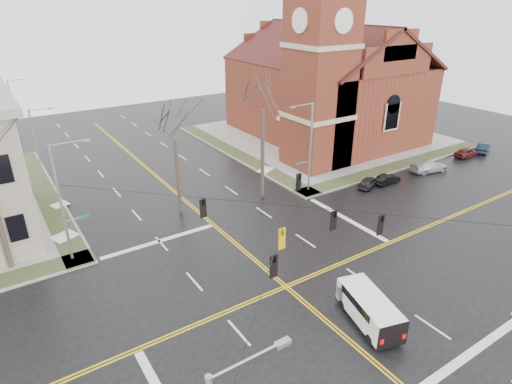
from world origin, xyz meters
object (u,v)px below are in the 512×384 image
signal_pole_ne (309,145)px  tree_nw_near (175,134)px  streetlight_north_a (38,145)px  signal_pole_nw (63,200)px  parked_car_d (466,152)px  parked_car_a (369,182)px  tree_ne (263,103)px  church (324,77)px  streetlight_north_b (14,107)px  parked_car_b (387,179)px  parked_car_c (429,166)px  cargo_van (368,306)px  parked_car_e (483,147)px

signal_pole_ne → tree_nw_near: tree_nw_near is taller
streetlight_north_a → signal_pole_nw: bearing=-92.3°
signal_pole_nw → parked_car_d: size_ratio=2.56×
signal_pole_nw → signal_pole_ne: bearing=0.0°
streetlight_north_a → parked_car_d: size_ratio=2.27×
parked_car_a → signal_pole_ne: bearing=47.9°
signal_pole_ne → tree_ne: size_ratio=0.69×
church → tree_nw_near: church is taller
tree_nw_near → streetlight_north_a: bearing=124.0°
streetlight_north_b → parked_car_a: (28.06, -39.18, -3.91)m
signal_pole_ne → signal_pole_nw: same height
streetlight_north_a → tree_ne: tree_ne is taller
streetlight_north_a → parked_car_b: 36.38m
tree_ne → streetlight_north_b: bearing=116.2°
signal_pole_nw → parked_car_a: size_ratio=2.75×
parked_car_c → tree_nw_near: (-27.84, 6.05, 6.88)m
parked_car_a → parked_car_c: 9.07m
parked_car_c → tree_nw_near: tree_nw_near is taller
parked_car_b → parked_car_d: parked_car_d is taller
streetlight_north_a → parked_car_b: bearing=-32.8°
signal_pole_ne → signal_pole_nw: size_ratio=1.00×
cargo_van → parked_car_c: 27.93m
cargo_van → tree_nw_near: 20.96m
signal_pole_nw → parked_car_e: (49.41, -2.84, -4.34)m
church → signal_pole_ne: 19.22m
signal_pole_nw → tree_ne: 18.60m
parked_car_c → parked_car_d: (8.08, 0.53, -0.06)m
parked_car_e → church: bearing=17.0°
streetlight_north_a → streetlight_north_b: size_ratio=1.00×
signal_pole_ne → church: bearing=44.7°
streetlight_north_b → parked_car_a: bearing=-54.4°
tree_nw_near → parked_car_d: bearing=-8.7°
signal_pole_nw → streetlight_north_b: bearing=89.0°
parked_car_a → parked_car_e: bearing=-108.7°
parked_car_c → streetlight_north_b: bearing=54.2°
parked_car_b → parked_car_d: size_ratio=0.90×
parked_car_e → parked_car_a: bearing=67.0°
streetlight_north_b → parked_car_c: 54.55m
parked_car_c → parked_car_e: parked_car_c is taller
tree_nw_near → signal_pole_nw: bearing=-164.5°
parked_car_a → tree_nw_near: size_ratio=0.31×
signal_pole_nw → parked_car_e: bearing=-3.3°
streetlight_north_b → parked_car_e: 62.76m
cargo_van → parked_car_c: bearing=44.4°
church → parked_car_e: bearing=-50.4°
parked_car_d → tree_nw_near: tree_nw_near is taller
parked_car_c → parked_car_b: bearing=99.5°
parked_car_d → church: bearing=32.0°
parked_car_a → church: bearing=-43.0°
church → parked_car_d: bearing=-58.7°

